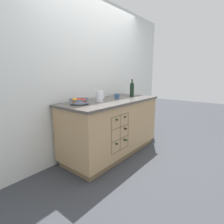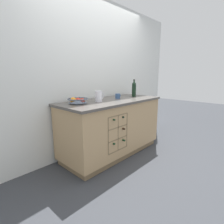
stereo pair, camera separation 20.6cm
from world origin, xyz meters
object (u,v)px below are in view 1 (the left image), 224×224
object	(u,v)px
standing_wine_bottle	(132,89)
ceramic_mug	(117,96)
fruit_bowl	(79,101)
white_pitcher	(100,96)

from	to	relation	value
standing_wine_bottle	ceramic_mug	bearing A→B (deg)	174.92
fruit_bowl	ceramic_mug	size ratio (longest dim) A/B	2.43
fruit_bowl	standing_wine_bottle	bearing A→B (deg)	-4.92
white_pitcher	ceramic_mug	world-z (taller)	white_pitcher
fruit_bowl	standing_wine_bottle	distance (m)	1.19
white_pitcher	standing_wine_bottle	distance (m)	0.87
fruit_bowl	ceramic_mug	xyz separation A→B (m)	(0.78, -0.07, -0.01)
fruit_bowl	standing_wine_bottle	size ratio (longest dim) A/B	0.91
fruit_bowl	white_pitcher	world-z (taller)	white_pitcher
fruit_bowl	standing_wine_bottle	xyz separation A→B (m)	(1.18, -0.10, 0.09)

